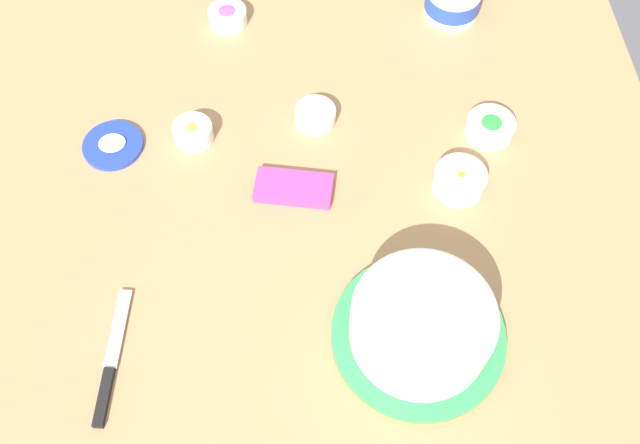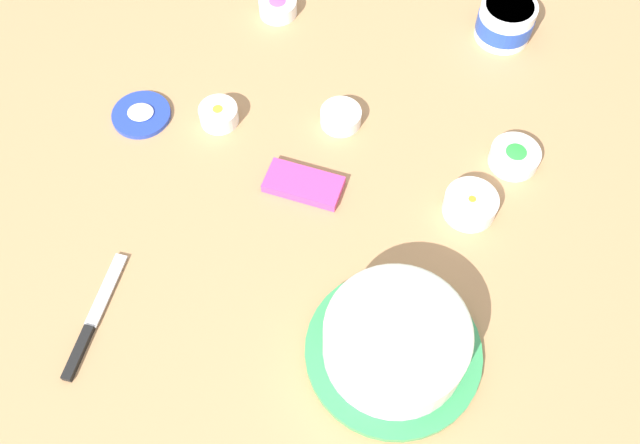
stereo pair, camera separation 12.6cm
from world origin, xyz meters
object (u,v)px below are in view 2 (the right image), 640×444
object	(u,v)px
spreading_knife	(90,326)
sprinkle_bowl_green	(515,156)
sprinkle_bowl_rainbow	(278,6)
frosting_tub	(506,20)
sprinkle_bowl_yellow	(219,114)
frosting_tub_lid	(141,114)
sprinkle_bowl_pink	(341,117)
frosted_cake	(396,341)
sprinkle_bowl_orange	(471,204)
candy_box_lower	(304,184)

from	to	relation	value
spreading_knife	sprinkle_bowl_green	world-z (taller)	sprinkle_bowl_green
sprinkle_bowl_rainbow	sprinkle_bowl_green	size ratio (longest dim) A/B	0.87
frosting_tub	sprinkle_bowl_yellow	xyz separation A→B (m)	(-0.56, -0.31, -0.02)
sprinkle_bowl_green	frosting_tub_lid	bearing A→B (deg)	178.97
sprinkle_bowl_pink	sprinkle_bowl_green	distance (m)	0.35
spreading_knife	sprinkle_bowl_pink	distance (m)	0.62
frosting_tub_lid	sprinkle_bowl_rainbow	world-z (taller)	sprinkle_bowl_rainbow
frosting_tub	frosting_tub_lid	size ratio (longest dim) A/B	1.02
frosted_cake	sprinkle_bowl_yellow	bearing A→B (deg)	131.12
frosted_cake	frosting_tub_lid	size ratio (longest dim) A/B	2.49
frosting_tub_lid	sprinkle_bowl_green	xyz separation A→B (m)	(0.74, -0.01, 0.01)
frosting_tub	sprinkle_bowl_pink	distance (m)	0.43
frosted_cake	frosting_tub	bearing A→B (deg)	76.93
sprinkle_bowl_rainbow	sprinkle_bowl_orange	xyz separation A→B (m)	(0.43, -0.46, 0.00)
frosting_tub	spreading_knife	size ratio (longest dim) A/B	0.51
sprinkle_bowl_green	candy_box_lower	world-z (taller)	sprinkle_bowl_green
frosted_cake	sprinkle_bowl_orange	size ratio (longest dim) A/B	2.97
frosting_tub_lid	sprinkle_bowl_yellow	size ratio (longest dim) A/B	1.52
sprinkle_bowl_yellow	candy_box_lower	size ratio (longest dim) A/B	0.54
sprinkle_bowl_pink	sprinkle_bowl_green	bearing A→B (deg)	-8.74
spreading_knife	candy_box_lower	size ratio (longest dim) A/B	1.63
frosting_tub_lid	sprinkle_bowl_yellow	distance (m)	0.16
spreading_knife	frosted_cake	bearing A→B (deg)	2.68
sprinkle_bowl_orange	sprinkle_bowl_pink	xyz separation A→B (m)	(-0.26, 0.17, -0.01)
frosting_tub	spreading_knife	distance (m)	1.04
frosted_cake	sprinkle_bowl_rainbow	bearing A→B (deg)	112.82
frosting_tub_lid	sprinkle_bowl_pink	world-z (taller)	sprinkle_bowl_pink
sprinkle_bowl_orange	sprinkle_bowl_pink	bearing A→B (deg)	146.11
frosted_cake	frosting_tub_lid	world-z (taller)	frosted_cake
spreading_knife	candy_box_lower	world-z (taller)	candy_box_lower
frosted_cake	sprinkle_bowl_pink	size ratio (longest dim) A/B	3.59
frosting_tub	candy_box_lower	world-z (taller)	frosting_tub
sprinkle_bowl_rainbow	frosting_tub	bearing A→B (deg)	-0.36
frosting_tub	sprinkle_bowl_orange	bearing A→B (deg)	-97.25
frosting_tub_lid	sprinkle_bowl_yellow	xyz separation A→B (m)	(0.16, 0.01, 0.01)
sprinkle_bowl_rainbow	sprinkle_bowl_green	bearing A→B (deg)	-33.25
frosted_cake	spreading_knife	xyz separation A→B (m)	(-0.51, -0.02, -0.05)
sprinkle_bowl_yellow	sprinkle_bowl_rainbow	bearing A→B (deg)	77.95
sprinkle_bowl_pink	spreading_knife	bearing A→B (deg)	-126.64
frosting_tub_lid	sprinkle_bowl_pink	size ratio (longest dim) A/B	1.44
frosted_cake	sprinkle_bowl_pink	distance (m)	0.49
spreading_knife	sprinkle_bowl_pink	bearing A→B (deg)	53.36
frosting_tub_lid	frosted_cake	bearing A→B (deg)	-38.38
frosting_tub_lid	sprinkle_bowl_rainbow	size ratio (longest dim) A/B	1.41
sprinkle_bowl_rainbow	sprinkle_bowl_orange	distance (m)	0.63
frosting_tub	frosting_tub_lid	world-z (taller)	frosting_tub
frosting_tub_lid	candy_box_lower	size ratio (longest dim) A/B	0.81
frosting_tub	sprinkle_bowl_yellow	distance (m)	0.64
frosting_tub	spreading_knife	xyz separation A→B (m)	(-0.69, -0.78, -0.04)
frosting_tub	sprinkle_bowl_orange	world-z (taller)	frosting_tub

